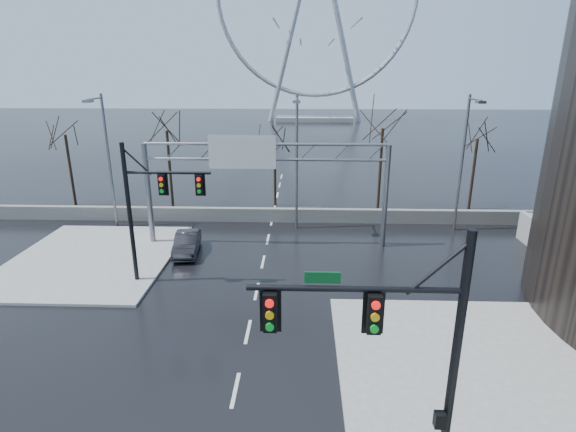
{
  "coord_description": "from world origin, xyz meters",
  "views": [
    {
      "loc": [
        2.5,
        -14.09,
        11.58
      ],
      "look_at": [
        1.69,
        9.17,
        4.0
      ],
      "focal_mm": 28.0,
      "sensor_mm": 36.0,
      "label": 1
    }
  ],
  "objects_px": {
    "signal_mast_near": "(404,344)",
    "ferris_wheel": "(317,1)",
    "sign_gantry": "(260,172)",
    "signal_mast_far": "(149,201)",
    "car": "(187,243)"
  },
  "relations": [
    {
      "from": "signal_mast_far",
      "to": "signal_mast_near",
      "type": "bearing_deg",
      "value": -49.74
    },
    {
      "from": "car",
      "to": "ferris_wheel",
      "type": "bearing_deg",
      "value": 76.6
    },
    {
      "from": "signal_mast_far",
      "to": "sign_gantry",
      "type": "bearing_deg",
      "value": 47.53
    },
    {
      "from": "ferris_wheel",
      "to": "car",
      "type": "distance_m",
      "value": 86.18
    },
    {
      "from": "car",
      "to": "signal_mast_near",
      "type": "bearing_deg",
      "value": -65.6
    },
    {
      "from": "signal_mast_near",
      "to": "car",
      "type": "bearing_deg",
      "value": 120.71
    },
    {
      "from": "signal_mast_far",
      "to": "sign_gantry",
      "type": "distance_m",
      "value": 8.14
    },
    {
      "from": "signal_mast_near",
      "to": "signal_mast_far",
      "type": "relative_size",
      "value": 1.0
    },
    {
      "from": "signal_mast_far",
      "to": "car",
      "type": "bearing_deg",
      "value": 80.69
    },
    {
      "from": "ferris_wheel",
      "to": "car",
      "type": "relative_size",
      "value": 12.21
    },
    {
      "from": "car",
      "to": "signal_mast_far",
      "type": "bearing_deg",
      "value": -105.62
    },
    {
      "from": "sign_gantry",
      "to": "car",
      "type": "bearing_deg",
      "value": -160.82
    },
    {
      "from": "sign_gantry",
      "to": "signal_mast_near",
      "type": "bearing_deg",
      "value": -73.81
    },
    {
      "from": "signal_mast_near",
      "to": "ferris_wheel",
      "type": "relative_size",
      "value": 0.16
    },
    {
      "from": "signal_mast_near",
      "to": "sign_gantry",
      "type": "distance_m",
      "value": 19.79
    }
  ]
}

